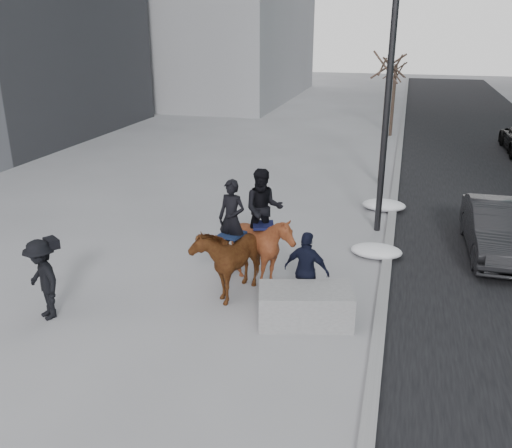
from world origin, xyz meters
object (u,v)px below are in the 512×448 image
(planter, at_px, (305,306))
(mounted_right, at_px, (262,240))
(mounted_left, at_px, (231,252))
(car_near, at_px, (498,229))

(planter, distance_m, mounted_right, 2.18)
(planter, xyz_separation_m, mounted_right, (-1.33, 1.55, 0.73))
(planter, xyz_separation_m, mounted_left, (-1.92, 0.98, 0.60))
(planter, distance_m, mounted_left, 2.24)
(planter, distance_m, car_near, 6.54)
(planter, xyz_separation_m, car_near, (4.31, 4.91, 0.32))
(planter, height_order, mounted_left, mounted_left)
(mounted_left, xyz_separation_m, mounted_right, (0.59, 0.58, 0.14))
(mounted_right, bearing_deg, mounted_left, -135.68)
(planter, relative_size, mounted_right, 0.69)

